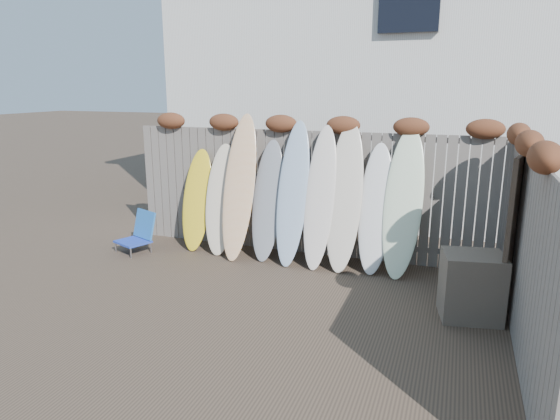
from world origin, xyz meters
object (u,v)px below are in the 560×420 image
(wooden_crate, at_px, (471,286))
(lattice_panel, at_px, (514,233))
(beach_chair, at_px, (139,233))
(surfboard_0, at_px, (197,200))

(wooden_crate, bearing_deg, lattice_panel, 44.43)
(wooden_crate, relative_size, lattice_panel, 0.41)
(beach_chair, height_order, wooden_crate, wooden_crate)
(wooden_crate, xyz_separation_m, surfboard_0, (-4.32, 1.27, 0.44))
(beach_chair, relative_size, wooden_crate, 0.86)
(wooden_crate, xyz_separation_m, lattice_panel, (0.44, 0.43, 0.58))
(beach_chair, relative_size, surfboard_0, 0.40)
(surfboard_0, bearing_deg, lattice_panel, -11.99)
(beach_chair, distance_m, wooden_crate, 5.21)
(beach_chair, xyz_separation_m, wooden_crate, (5.16, -0.76, 0.09))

